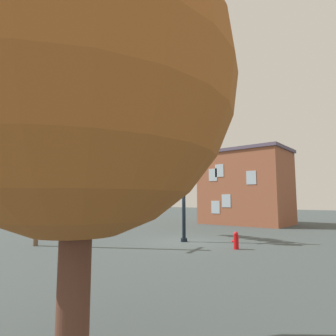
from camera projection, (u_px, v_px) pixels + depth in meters
ground_plane at (184, 242)px, 16.05m from camera, size 120.00×120.00×0.00m
signal_pole_assembly at (166, 152)px, 18.16m from camera, size 5.39×2.01×7.03m
utility_pole at (40, 158)px, 15.11m from camera, size 0.52×1.78×8.70m
fire_hydrant at (236, 240)px, 13.65m from camera, size 0.33×0.24×0.83m
tree_mid at (81, 85)px, 3.93m from camera, size 4.22×4.22×6.04m
brick_building at (246, 187)px, 28.15m from camera, size 8.23×5.67×7.20m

